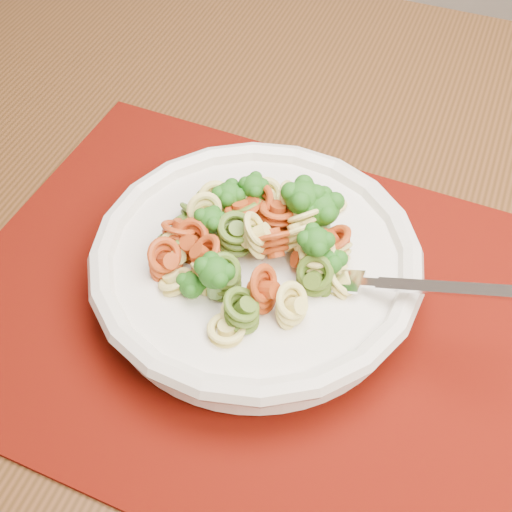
{
  "coord_description": "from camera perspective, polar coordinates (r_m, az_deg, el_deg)",
  "views": [
    {
      "loc": [
        -0.43,
        0.01,
        1.22
      ],
      "look_at": [
        -0.42,
        0.37,
        0.8
      ],
      "focal_mm": 50.0,
      "sensor_mm": 36.0,
      "label": 1
    }
  ],
  "objects": [
    {
      "name": "dining_table",
      "position": [
        0.73,
        0.94,
        -2.88
      ],
      "size": [
        1.48,
        1.23,
        0.76
      ],
      "rotation": [
        0.0,
        0.0,
        -0.4
      ],
      "color": "#532F17",
      "rests_on": "ground"
    },
    {
      "name": "pasta_bowl",
      "position": [
        0.56,
        -0.0,
        -0.66
      ],
      "size": [
        0.26,
        0.26,
        0.05
      ],
      "color": "silver",
      "rests_on": "placemat"
    },
    {
      "name": "placemat",
      "position": [
        0.57,
        0.1,
        -4.16
      ],
      "size": [
        0.59,
        0.54,
        0.0
      ],
      "primitive_type": "cube",
      "rotation": [
        0.0,
        0.0,
        -0.44
      ],
      "color": "#4E0F03",
      "rests_on": "dining_table"
    },
    {
      "name": "fork",
      "position": [
        0.54,
        7.18,
        -2.01
      ],
      "size": [
        0.18,
        0.09,
        0.08
      ],
      "primitive_type": null,
      "rotation": [
        0.0,
        -0.35,
        -0.41
      ],
      "color": "silver",
      "rests_on": "pasta_bowl"
    },
    {
      "name": "pasta_broccoli_heap",
      "position": [
        0.55,
        -0.0,
        0.41
      ],
      "size": [
        0.22,
        0.22,
        0.06
      ],
      "primitive_type": null,
      "color": "#DDCC6D",
      "rests_on": "pasta_bowl"
    }
  ]
}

